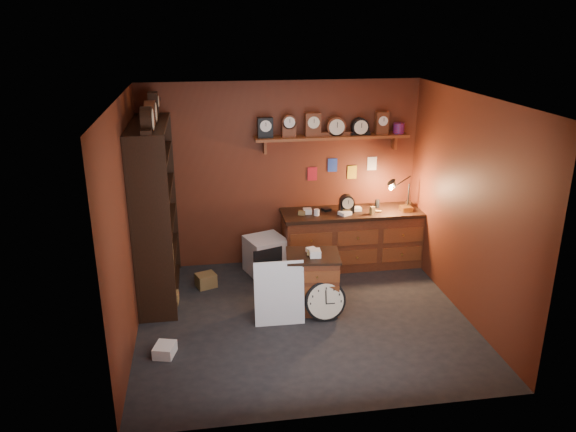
{
  "coord_description": "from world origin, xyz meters",
  "views": [
    {
      "loc": [
        -1.14,
        -6.01,
        3.52
      ],
      "look_at": [
        -0.13,
        0.35,
        1.23
      ],
      "focal_mm": 35.0,
      "sensor_mm": 36.0,
      "label": 1
    }
  ],
  "objects_px": {
    "workbench": "(352,235)",
    "big_round_clock": "(325,301)",
    "low_cabinet": "(313,280)",
    "shelving_unit": "(153,205)"
  },
  "relations": [
    {
      "from": "workbench",
      "to": "low_cabinet",
      "type": "xyz_separation_m",
      "value": [
        -0.84,
        -1.24,
        -0.07
      ]
    },
    {
      "from": "workbench",
      "to": "big_round_clock",
      "type": "bearing_deg",
      "value": -115.96
    },
    {
      "from": "low_cabinet",
      "to": "big_round_clock",
      "type": "relative_size",
      "value": 1.65
    },
    {
      "from": "workbench",
      "to": "shelving_unit",
      "type": "bearing_deg",
      "value": -169.97
    },
    {
      "from": "workbench",
      "to": "low_cabinet",
      "type": "height_order",
      "value": "workbench"
    },
    {
      "from": "workbench",
      "to": "big_round_clock",
      "type": "height_order",
      "value": "workbench"
    },
    {
      "from": "shelving_unit",
      "to": "workbench",
      "type": "bearing_deg",
      "value": 10.03
    },
    {
      "from": "workbench",
      "to": "big_round_clock",
      "type": "xyz_separation_m",
      "value": [
        -0.74,
        -1.52,
        -0.22
      ]
    },
    {
      "from": "shelving_unit",
      "to": "low_cabinet",
      "type": "xyz_separation_m",
      "value": [
        1.95,
        -0.74,
        -0.85
      ]
    },
    {
      "from": "low_cabinet",
      "to": "workbench",
      "type": "bearing_deg",
      "value": 62.85
    }
  ]
}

